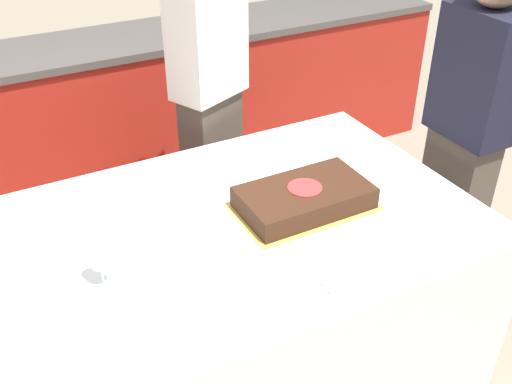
{
  "coord_description": "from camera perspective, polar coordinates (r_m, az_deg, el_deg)",
  "views": [
    {
      "loc": [
        -0.65,
        -1.56,
        2.0
      ],
      "look_at": [
        0.18,
        0.0,
        0.86
      ],
      "focal_mm": 42.0,
      "sensor_mm": 36.0,
      "label": 1
    }
  ],
  "objects": [
    {
      "name": "dining_table",
      "position": [
        2.34,
        -3.94,
        -11.02
      ],
      "size": [
        1.92,
        1.14,
        0.76
      ],
      "color": "silver",
      "rests_on": "ground_plane"
    },
    {
      "name": "wine_glass",
      "position": [
        1.85,
        -14.78,
        -5.66
      ],
      "size": [
        0.07,
        0.07,
        0.18
      ],
      "color": "white",
      "rests_on": "dining_table"
    },
    {
      "name": "utensil_pile",
      "position": [
        1.88,
        8.49,
        -8.57
      ],
      "size": [
        0.12,
        0.08,
        0.02
      ],
      "color": "white",
      "rests_on": "dining_table"
    },
    {
      "name": "person_seated_right",
      "position": [
        2.67,
        19.37,
        4.98
      ],
      "size": [
        0.21,
        0.34,
        1.58
      ],
      "rotation": [
        0.0,
        0.0,
        -1.57
      ],
      "color": "#4C4238",
      "rests_on": "ground_plane"
    },
    {
      "name": "person_cutting_cake",
      "position": [
        2.79,
        -4.45,
        9.08
      ],
      "size": [
        0.39,
        0.32,
        1.67
      ],
      "rotation": [
        0.0,
        0.0,
        -2.72
      ],
      "color": "#4C4238",
      "rests_on": "ground_plane"
    },
    {
      "name": "side_plate_near_cake",
      "position": [
        2.38,
        0.31,
        1.5
      ],
      "size": [
        0.18,
        0.18,
        0.0
      ],
      "color": "white",
      "rests_on": "dining_table"
    },
    {
      "name": "ground_plane",
      "position": [
        2.62,
        -3.61,
        -16.99
      ],
      "size": [
        14.0,
        14.0,
        0.0
      ],
      "primitive_type": "plane",
      "color": "gray"
    },
    {
      "name": "back_counter",
      "position": [
        3.61,
        -15.04,
        6.54
      ],
      "size": [
        4.4,
        0.58,
        0.92
      ],
      "color": "#A82319",
      "rests_on": "ground_plane"
    },
    {
      "name": "cake",
      "position": [
        2.18,
        4.62,
        -0.56
      ],
      "size": [
        0.51,
        0.31,
        0.09
      ],
      "color": "gold",
      "rests_on": "dining_table"
    }
  ]
}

